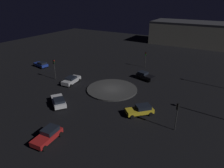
{
  "coord_description": "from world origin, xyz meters",
  "views": [
    {
      "loc": [
        -17.47,
        29.78,
        16.36
      ],
      "look_at": [
        0.0,
        0.0,
        1.2
      ],
      "focal_mm": 32.3,
      "sensor_mm": 36.0,
      "label": 1
    }
  ],
  "objects_px": {
    "traffic_light_east": "(54,66)",
    "store_building": "(196,34)",
    "car_black": "(145,76)",
    "traffic_light_south": "(146,56)",
    "car_red": "(48,135)",
    "car_yellow": "(141,110)",
    "car_white": "(59,101)",
    "car_blue": "(41,64)",
    "traffic_light_northwest": "(177,111)",
    "car_silver": "(71,80)"
  },
  "relations": [
    {
      "from": "car_silver",
      "to": "car_yellow",
      "type": "xyz_separation_m",
      "value": [
        -16.66,
        3.68,
        0.0
      ]
    },
    {
      "from": "car_blue",
      "to": "car_red",
      "type": "height_order",
      "value": "car_red"
    },
    {
      "from": "car_white",
      "to": "car_red",
      "type": "bearing_deg",
      "value": 161.69
    },
    {
      "from": "car_silver",
      "to": "store_building",
      "type": "xyz_separation_m",
      "value": [
        -15.21,
        -49.89,
        3.25
      ]
    },
    {
      "from": "car_yellow",
      "to": "car_black",
      "type": "xyz_separation_m",
      "value": [
        4.62,
        -13.28,
        0.06
      ]
    },
    {
      "from": "traffic_light_east",
      "to": "store_building",
      "type": "relative_size",
      "value": 0.14
    },
    {
      "from": "store_building",
      "to": "car_red",
      "type": "bearing_deg",
      "value": 84.04
    },
    {
      "from": "car_black",
      "to": "traffic_light_east",
      "type": "bearing_deg",
      "value": -133.49
    },
    {
      "from": "car_yellow",
      "to": "traffic_light_south",
      "type": "height_order",
      "value": "traffic_light_south"
    },
    {
      "from": "car_white",
      "to": "traffic_light_south",
      "type": "height_order",
      "value": "traffic_light_south"
    },
    {
      "from": "store_building",
      "to": "traffic_light_northwest",
      "type": "bearing_deg",
      "value": 96.47
    },
    {
      "from": "car_white",
      "to": "traffic_light_south",
      "type": "distance_m",
      "value": 25.38
    },
    {
      "from": "car_black",
      "to": "traffic_light_northwest",
      "type": "height_order",
      "value": "traffic_light_northwest"
    },
    {
      "from": "car_black",
      "to": "car_red",
      "type": "distance_m",
      "value": 24.73
    },
    {
      "from": "traffic_light_south",
      "to": "store_building",
      "type": "xyz_separation_m",
      "value": [
        -6.09,
        -32.96,
        1.18
      ]
    },
    {
      "from": "car_blue",
      "to": "car_red",
      "type": "xyz_separation_m",
      "value": [
        -22.54,
        19.03,
        0.03
      ]
    },
    {
      "from": "car_black",
      "to": "traffic_light_east",
      "type": "distance_m",
      "value": 19.12
    },
    {
      "from": "car_red",
      "to": "traffic_light_northwest",
      "type": "distance_m",
      "value": 16.41
    },
    {
      "from": "car_silver",
      "to": "traffic_light_northwest",
      "type": "bearing_deg",
      "value": -108.56
    },
    {
      "from": "car_red",
      "to": "car_yellow",
      "type": "bearing_deg",
      "value": 142.19
    },
    {
      "from": "traffic_light_south",
      "to": "traffic_light_northwest",
      "type": "relative_size",
      "value": 0.98
    },
    {
      "from": "car_red",
      "to": "traffic_light_south",
      "type": "bearing_deg",
      "value": 175.7
    },
    {
      "from": "car_silver",
      "to": "traffic_light_south",
      "type": "height_order",
      "value": "traffic_light_south"
    },
    {
      "from": "traffic_light_east",
      "to": "traffic_light_northwest",
      "type": "xyz_separation_m",
      "value": [
        -26.44,
        4.98,
        -0.21
      ]
    },
    {
      "from": "car_black",
      "to": "traffic_light_east",
      "type": "relative_size",
      "value": 0.98
    },
    {
      "from": "store_building",
      "to": "car_silver",
      "type": "bearing_deg",
      "value": 72.34
    },
    {
      "from": "traffic_light_east",
      "to": "car_yellow",
      "type": "bearing_deg",
      "value": -16.81
    },
    {
      "from": "car_black",
      "to": "store_building",
      "type": "bearing_deg",
      "value": 101.52
    },
    {
      "from": "car_black",
      "to": "car_red",
      "type": "bearing_deg",
      "value": -80.45
    },
    {
      "from": "car_blue",
      "to": "traffic_light_east",
      "type": "relative_size",
      "value": 0.94
    },
    {
      "from": "car_black",
      "to": "traffic_light_south",
      "type": "height_order",
      "value": "traffic_light_south"
    },
    {
      "from": "car_black",
      "to": "car_red",
      "type": "height_order",
      "value": "car_black"
    },
    {
      "from": "car_white",
      "to": "traffic_light_east",
      "type": "xyz_separation_m",
      "value": [
        8.47,
        -7.84,
        2.36
      ]
    },
    {
      "from": "car_white",
      "to": "traffic_light_east",
      "type": "bearing_deg",
      "value": -6.85
    },
    {
      "from": "car_silver",
      "to": "car_red",
      "type": "distance_m",
      "value": 17.59
    },
    {
      "from": "car_silver",
      "to": "car_red",
      "type": "height_order",
      "value": "car_red"
    },
    {
      "from": "car_silver",
      "to": "car_white",
      "type": "bearing_deg",
      "value": -158.05
    },
    {
      "from": "traffic_light_east",
      "to": "traffic_light_south",
      "type": "bearing_deg",
      "value": 44.64
    },
    {
      "from": "car_white",
      "to": "car_blue",
      "type": "xyz_separation_m",
      "value": [
        17.43,
        -11.94,
        -0.0
      ]
    },
    {
      "from": "car_red",
      "to": "traffic_light_northwest",
      "type": "relative_size",
      "value": 1.01
    },
    {
      "from": "car_blue",
      "to": "store_building",
      "type": "height_order",
      "value": "store_building"
    },
    {
      "from": "traffic_light_south",
      "to": "traffic_light_northwest",
      "type": "distance_m",
      "value": 25.5
    },
    {
      "from": "traffic_light_northwest",
      "to": "store_building",
      "type": "distance_m",
      "value": 55.34
    },
    {
      "from": "traffic_light_south",
      "to": "traffic_light_east",
      "type": "distance_m",
      "value": 21.64
    },
    {
      "from": "car_silver",
      "to": "traffic_light_south",
      "type": "distance_m",
      "value": 19.34
    },
    {
      "from": "car_blue",
      "to": "traffic_light_northwest",
      "type": "relative_size",
      "value": 1.01
    },
    {
      "from": "car_red",
      "to": "traffic_light_east",
      "type": "height_order",
      "value": "traffic_light_east"
    },
    {
      "from": "car_yellow",
      "to": "traffic_light_east",
      "type": "height_order",
      "value": "traffic_light_east"
    },
    {
      "from": "traffic_light_east",
      "to": "store_building",
      "type": "distance_m",
      "value": 53.62
    },
    {
      "from": "car_white",
      "to": "car_black",
      "type": "xyz_separation_m",
      "value": [
        -7.89,
        -17.48,
        0.07
      ]
    }
  ]
}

